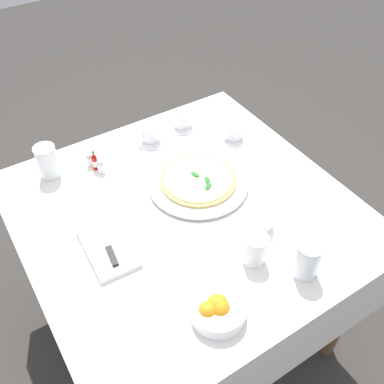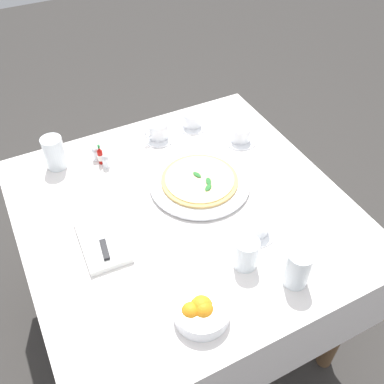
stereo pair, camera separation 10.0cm
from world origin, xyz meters
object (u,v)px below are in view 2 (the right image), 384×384
at_px(coffee_cup_near_right, 158,131).
at_px(salt_shaker, 96,154).
at_px(coffee_cup_center_back, 241,135).
at_px(water_glass_right_edge, 297,269).
at_px(hot_sauce_bottle, 100,156).
at_px(pizza_plate, 200,183).
at_px(coffee_cup_back_corner, 257,225).
at_px(pizza, 200,180).
at_px(water_glass_near_left, 246,254).
at_px(citrus_bowl, 201,311).
at_px(coffee_cup_far_right, 192,120).
at_px(pepper_shaker, 106,161).
at_px(dinner_knife, 102,237).
at_px(napkin_folded, 102,241).
at_px(water_glass_left_edge, 55,154).

distance_m(coffee_cup_near_right, salt_shaker, 0.26).
xyz_separation_m(coffee_cup_center_back, water_glass_right_edge, (-0.63, 0.20, 0.03)).
bearing_deg(hot_sauce_bottle, water_glass_right_edge, -156.39).
xyz_separation_m(pizza_plate, hot_sauce_bottle, (0.27, 0.27, 0.02)).
bearing_deg(coffee_cup_back_corner, hot_sauce_bottle, 31.35).
relative_size(pizza, hot_sauce_bottle, 3.22).
relative_size(pizza, coffee_cup_center_back, 2.06).
height_order(pizza, water_glass_near_left, water_glass_near_left).
bearing_deg(hot_sauce_bottle, citrus_bowl, -177.22).
relative_size(pizza_plate, pizza, 1.32).
bearing_deg(coffee_cup_center_back, coffee_cup_back_corner, 154.69).
relative_size(coffee_cup_far_right, water_glass_near_left, 1.30).
bearing_deg(pizza, pepper_shaker, 46.91).
bearing_deg(coffee_cup_near_right, citrus_bowl, 164.35).
bearing_deg(coffee_cup_back_corner, dinner_knife, 68.28).
height_order(citrus_bowl, pepper_shaker, citrus_bowl).
xyz_separation_m(coffee_cup_center_back, dinner_knife, (-0.24, 0.64, -0.00)).
height_order(napkin_folded, citrus_bowl, citrus_bowl).
bearing_deg(coffee_cup_far_right, salt_shaker, 93.83).
bearing_deg(salt_shaker, coffee_cup_center_back, -105.16).
relative_size(pizza_plate, salt_shaker, 6.26).
relative_size(coffee_cup_near_right, salt_shaker, 2.34).
relative_size(dinner_knife, hot_sauce_bottle, 2.36).
bearing_deg(coffee_cup_center_back, salt_shaker, 74.84).
bearing_deg(coffee_cup_center_back, hot_sauce_bottle, 77.43).
relative_size(coffee_cup_near_right, water_glass_right_edge, 1.09).
height_order(pizza_plate, coffee_cup_center_back, coffee_cup_center_back).
xyz_separation_m(coffee_cup_center_back, water_glass_near_left, (-0.51, 0.30, 0.02)).
distance_m(pizza_plate, water_glass_near_left, 0.36).
relative_size(water_glass_right_edge, water_glass_left_edge, 0.98).
distance_m(dinner_knife, citrus_bowl, 0.39).
height_order(coffee_cup_far_right, pepper_shaker, coffee_cup_far_right).
bearing_deg(water_glass_left_edge, water_glass_near_left, -151.09).
bearing_deg(coffee_cup_near_right, napkin_folded, 137.88).
height_order(pizza, citrus_bowl, citrus_bowl).
distance_m(pizza, pepper_shaker, 0.35).
relative_size(water_glass_near_left, citrus_bowl, 0.67).
relative_size(pizza, coffee_cup_back_corner, 2.03).
relative_size(hot_sauce_bottle, salt_shaker, 1.48).
xyz_separation_m(napkin_folded, pepper_shaker, (0.34, -0.13, 0.02)).
distance_m(pizza, citrus_bowl, 0.51).
bearing_deg(coffee_cup_near_right, pepper_shaker, 106.27).
xyz_separation_m(citrus_bowl, hot_sauce_bottle, (0.72, 0.03, 0.01)).
height_order(coffee_cup_back_corner, coffee_cup_near_right, coffee_cup_near_right).
height_order(dinner_knife, hot_sauce_bottle, hot_sauce_bottle).
bearing_deg(napkin_folded, citrus_bowl, -153.91).
height_order(dinner_knife, citrus_bowl, citrus_bowl).
height_order(hot_sauce_bottle, salt_shaker, hot_sauce_bottle).
bearing_deg(coffee_cup_near_right, coffee_cup_back_corner, -172.22).
bearing_deg(water_glass_right_edge, coffee_cup_far_right, -5.64).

